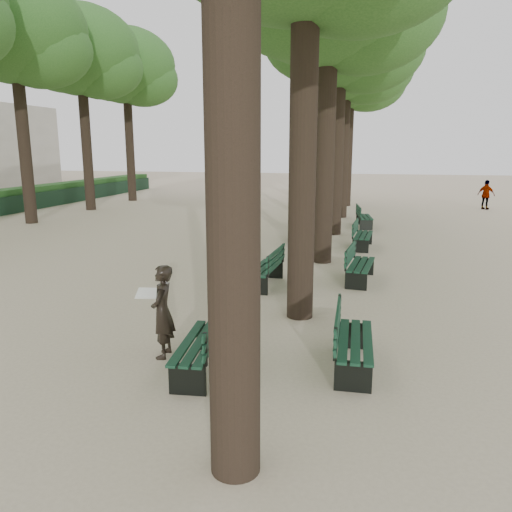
# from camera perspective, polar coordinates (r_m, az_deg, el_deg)

# --- Properties ---
(ground) EXTENTS (120.00, 120.00, 0.00)m
(ground) POSITION_cam_1_polar(r_m,az_deg,el_deg) (7.80, -9.40, -13.10)
(ground) COLOR beige
(ground) RESTS_ON ground
(tree_central_3) EXTENTS (6.00, 6.00, 9.95)m
(tree_central_3) POSITION_cam_1_polar(r_m,az_deg,el_deg) (20.02, 9.69, 24.61)
(tree_central_3) COLOR #33261C
(tree_central_3) RESTS_ON ground
(tree_central_4) EXTENTS (6.00, 6.00, 9.95)m
(tree_central_4) POSITION_cam_1_polar(r_m,az_deg,el_deg) (24.92, 10.37, 22.11)
(tree_central_4) COLOR #33261C
(tree_central_4) RESTS_ON ground
(tree_central_5) EXTENTS (6.00, 6.00, 9.95)m
(tree_central_5) POSITION_cam_1_polar(r_m,az_deg,el_deg) (29.85, 10.82, 20.43)
(tree_central_5) COLOR #33261C
(tree_central_5) RESTS_ON ground
(tree_far_3) EXTENTS (6.00, 6.00, 10.45)m
(tree_far_3) POSITION_cam_1_polar(r_m,az_deg,el_deg) (24.92, -26.01, 22.29)
(tree_far_3) COLOR #33261C
(tree_far_3) RESTS_ON ground
(tree_far_4) EXTENTS (6.00, 6.00, 10.45)m
(tree_far_4) POSITION_cam_1_polar(r_m,az_deg,el_deg) (29.00, -19.48, 21.20)
(tree_far_4) COLOR #33261C
(tree_far_4) RESTS_ON ground
(tree_far_5) EXTENTS (6.00, 6.00, 10.45)m
(tree_far_5) POSITION_cam_1_polar(r_m,az_deg,el_deg) (33.33, -14.68, 20.23)
(tree_far_5) COLOR #33261C
(tree_far_5) RESTS_ON ground
(bench_left_0) EXTENTS (0.73, 1.84, 0.92)m
(bench_left_0) POSITION_cam_1_polar(r_m,az_deg,el_deg) (7.74, -6.35, -11.01)
(bench_left_0) COLOR black
(bench_left_0) RESTS_ON ground
(bench_left_1) EXTENTS (0.67, 1.83, 0.92)m
(bench_left_1) POSITION_cam_1_polar(r_m,az_deg,el_deg) (12.22, 1.07, -2.17)
(bench_left_1) COLOR black
(bench_left_1) RESTS_ON ground
(bench_left_2) EXTENTS (0.67, 1.83, 0.92)m
(bench_left_2) POSITION_cam_1_polar(r_m,az_deg,el_deg) (17.89, 4.85, 2.43)
(bench_left_2) COLOR black
(bench_left_2) RESTS_ON ground
(bench_left_3) EXTENTS (0.76, 1.85, 0.92)m
(bench_left_3) POSITION_cam_1_polar(r_m,az_deg,el_deg) (22.04, 6.37, 4.26)
(bench_left_3) COLOR black
(bench_left_3) RESTS_ON ground
(bench_right_0) EXTENTS (0.61, 1.81, 0.92)m
(bench_right_0) POSITION_cam_1_polar(r_m,az_deg,el_deg) (7.91, 11.13, -10.64)
(bench_right_0) COLOR black
(bench_right_0) RESTS_ON ground
(bench_right_1) EXTENTS (0.75, 1.85, 0.92)m
(bench_right_1) POSITION_cam_1_polar(r_m,az_deg,el_deg) (12.85, 11.83, -1.71)
(bench_right_1) COLOR black
(bench_right_1) RESTS_ON ground
(bench_right_2) EXTENTS (0.70, 1.84, 0.92)m
(bench_right_2) POSITION_cam_1_polar(r_m,az_deg,el_deg) (17.15, 12.10, 1.77)
(bench_right_2) COLOR black
(bench_right_2) RESTS_ON ground
(bench_right_3) EXTENTS (0.79, 1.86, 0.92)m
(bench_right_3) POSITION_cam_1_polar(r_m,az_deg,el_deg) (21.74, 12.27, 3.94)
(bench_right_3) COLOR black
(bench_right_3) RESTS_ON ground
(man_with_map) EXTENTS (0.63, 0.64, 1.52)m
(man_with_map) POSITION_cam_1_polar(r_m,az_deg,el_deg) (8.15, -10.64, -6.26)
(man_with_map) COLOR black
(man_with_map) RESTS_ON ground
(pedestrian_c) EXTENTS (0.94, 0.83, 1.60)m
(pedestrian_c) POSITION_cam_1_polar(r_m,az_deg,el_deg) (30.10, 24.81, 6.36)
(pedestrian_c) COLOR #262628
(pedestrian_c) RESTS_ON ground
(pedestrian_b) EXTENTS (0.90, 1.24, 1.87)m
(pedestrian_b) POSITION_cam_1_polar(r_m,az_deg,el_deg) (34.63, 9.05, 8.19)
(pedestrian_b) COLOR #262628
(pedestrian_b) RESTS_ON ground
(pedestrian_e) EXTENTS (0.60, 1.50, 1.58)m
(pedestrian_e) POSITION_cam_1_polar(r_m,az_deg,el_deg) (30.97, -2.19, 7.60)
(pedestrian_e) COLOR #262628
(pedestrian_e) RESTS_ON ground
(pedestrian_a) EXTENTS (0.99, 0.73, 1.88)m
(pedestrian_a) POSITION_cam_1_polar(r_m,az_deg,el_deg) (33.19, 5.99, 8.11)
(pedestrian_a) COLOR #262628
(pedestrian_a) RESTS_ON ground
(pedestrian_d) EXTENTS (0.85, 0.95, 1.87)m
(pedestrian_d) POSITION_cam_1_polar(r_m,az_deg,el_deg) (32.73, -0.36, 8.11)
(pedestrian_d) COLOR #262628
(pedestrian_d) RESTS_ON ground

